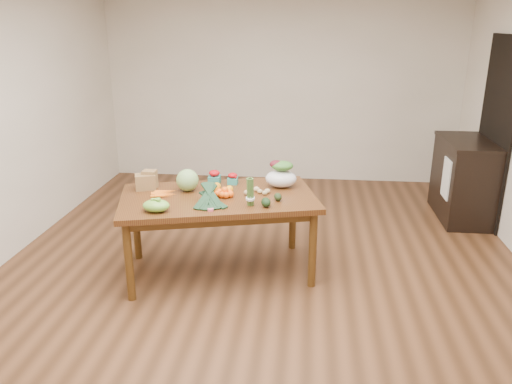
# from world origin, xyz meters

# --- Properties ---
(floor) EXTENTS (6.00, 6.00, 0.00)m
(floor) POSITION_xyz_m (0.00, 0.00, 0.00)
(floor) COLOR brown
(floor) RESTS_ON ground
(room_walls) EXTENTS (5.02, 6.02, 2.70)m
(room_walls) POSITION_xyz_m (0.00, 0.00, 1.35)
(room_walls) COLOR silver
(room_walls) RESTS_ON floor
(dining_table) EXTENTS (1.90, 1.36, 0.75)m
(dining_table) POSITION_xyz_m (-0.39, -0.01, 0.38)
(dining_table) COLOR #533413
(dining_table) RESTS_ON floor
(doorway_dark) EXTENTS (0.02, 1.00, 2.10)m
(doorway_dark) POSITION_xyz_m (2.48, 1.60, 1.05)
(doorway_dark) COLOR black
(doorway_dark) RESTS_ON floor
(cabinet) EXTENTS (0.52, 1.02, 0.94)m
(cabinet) POSITION_xyz_m (2.22, 1.65, 0.47)
(cabinet) COLOR black
(cabinet) RESTS_ON floor
(dish_towel) EXTENTS (0.02, 0.28, 0.45)m
(dish_towel) POSITION_xyz_m (1.96, 1.40, 0.55)
(dish_towel) COLOR white
(dish_towel) RESTS_ON cabinet
(paper_bag) EXTENTS (0.29, 0.26, 0.17)m
(paper_bag) POSITION_xyz_m (-1.09, 0.10, 0.84)
(paper_bag) COLOR olive
(paper_bag) RESTS_ON dining_table
(cabbage) EXTENTS (0.20, 0.20, 0.20)m
(cabbage) POSITION_xyz_m (-0.69, 0.10, 0.85)
(cabbage) COLOR #91B86A
(cabbage) RESTS_ON dining_table
(strawberry_basket_a) EXTENTS (0.13, 0.13, 0.10)m
(strawberry_basket_a) POSITION_xyz_m (-0.49, 0.36, 0.80)
(strawberry_basket_a) COLOR red
(strawberry_basket_a) RESTS_ON dining_table
(strawberry_basket_b) EXTENTS (0.11, 0.11, 0.09)m
(strawberry_basket_b) POSITION_xyz_m (-0.31, 0.35, 0.79)
(strawberry_basket_b) COLOR red
(strawberry_basket_b) RESTS_ON dining_table
(orange_a) EXTENTS (0.09, 0.09, 0.09)m
(orange_a) POSITION_xyz_m (-0.43, 0.08, 0.79)
(orange_a) COLOR #FBA90F
(orange_a) RESTS_ON dining_table
(orange_b) EXTENTS (0.08, 0.08, 0.08)m
(orange_b) POSITION_xyz_m (-0.42, 0.13, 0.79)
(orange_b) COLOR orange
(orange_b) RESTS_ON dining_table
(orange_c) EXTENTS (0.07, 0.07, 0.07)m
(orange_c) POSITION_xyz_m (-0.30, 0.08, 0.78)
(orange_c) COLOR #F5A20F
(orange_c) RESTS_ON dining_table
(mandarin_cluster) EXTENTS (0.22, 0.22, 0.10)m
(mandarin_cluster) POSITION_xyz_m (-0.32, -0.03, 0.80)
(mandarin_cluster) COLOR orange
(mandarin_cluster) RESTS_ON dining_table
(carrots) EXTENTS (0.26, 0.24, 0.03)m
(carrots) POSITION_xyz_m (-0.87, -0.04, 0.76)
(carrots) COLOR orange
(carrots) RESTS_ON dining_table
(snap_pea_bag) EXTENTS (0.22, 0.17, 0.10)m
(snap_pea_bag) POSITION_xyz_m (-0.82, -0.45, 0.80)
(snap_pea_bag) COLOR #76B63D
(snap_pea_bag) RESTS_ON dining_table
(kale_bunch) EXTENTS (0.41, 0.47, 0.16)m
(kale_bunch) POSITION_xyz_m (-0.41, -0.29, 0.83)
(kale_bunch) COLOR black
(kale_bunch) RESTS_ON dining_table
(asparagus_bundle) EXTENTS (0.11, 0.13, 0.26)m
(asparagus_bundle) POSITION_xyz_m (-0.07, -0.23, 0.88)
(asparagus_bundle) COLOR #5A853D
(asparagus_bundle) RESTS_ON dining_table
(potato_a) EXTENTS (0.06, 0.05, 0.05)m
(potato_a) POSITION_xyz_m (-0.13, 0.03, 0.78)
(potato_a) COLOR tan
(potato_a) RESTS_ON dining_table
(potato_b) EXTENTS (0.05, 0.04, 0.04)m
(potato_b) POSITION_xyz_m (-0.02, 0.09, 0.77)
(potato_b) COLOR #D0B778
(potato_b) RESTS_ON dining_table
(potato_c) EXTENTS (0.05, 0.05, 0.04)m
(potato_c) POSITION_xyz_m (0.04, 0.10, 0.77)
(potato_c) COLOR tan
(potato_c) RESTS_ON dining_table
(potato_d) EXTENTS (0.06, 0.05, 0.05)m
(potato_d) POSITION_xyz_m (-0.06, 0.14, 0.77)
(potato_d) COLOR tan
(potato_d) RESTS_ON dining_table
(potato_e) EXTENTS (0.05, 0.04, 0.04)m
(potato_e) POSITION_xyz_m (0.03, 0.05, 0.77)
(potato_e) COLOR tan
(potato_e) RESTS_ON dining_table
(avocado_a) EXTENTS (0.11, 0.13, 0.08)m
(avocado_a) POSITION_xyz_m (0.06, -0.24, 0.79)
(avocado_a) COLOR black
(avocado_a) RESTS_ON dining_table
(avocado_b) EXTENTS (0.09, 0.11, 0.07)m
(avocado_b) POSITION_xyz_m (0.15, -0.08, 0.78)
(avocado_b) COLOR black
(avocado_b) RESTS_ON dining_table
(salad_bag) EXTENTS (0.34, 0.29, 0.23)m
(salad_bag) POSITION_xyz_m (0.16, 0.30, 0.86)
(salad_bag) COLOR white
(salad_bag) RESTS_ON dining_table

